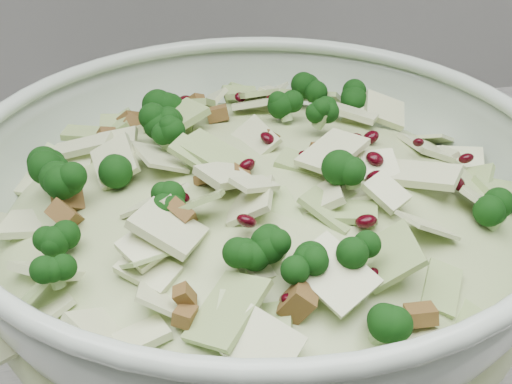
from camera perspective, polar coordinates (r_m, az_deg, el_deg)
The scene contains 2 objects.
mixing_bowl at distance 0.50m, azimuth 0.29°, elevation -3.78°, with size 0.52×0.52×0.16m.
salad at distance 0.49m, azimuth 0.30°, elevation -1.29°, with size 0.50×0.50×0.16m.
Camera 1 is at (0.13, 1.21, 1.28)m, focal length 50.00 mm.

